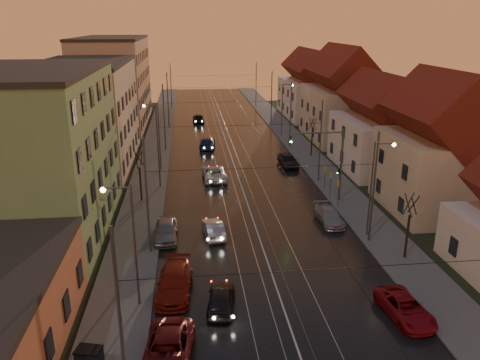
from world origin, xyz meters
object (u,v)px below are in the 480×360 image
object	(u,v)px
driving_car_1	(213,229)
dumpster	(89,359)
street_lamp_2	(156,130)
parked_right_2	(288,160)
parked_left_3	(166,230)
driving_car_4	(198,118)
driving_car_2	(214,173)
traffic_light_mast	(332,156)
street_lamp_1	(375,180)
parked_left_1	(167,352)
street_lamp_3	(284,104)
parked_right_1	(329,216)
driving_car_3	(207,143)
driving_car_0	(221,299)
parked_right_0	(405,308)
parked_left_2	(174,282)
street_lamp_0	(129,234)

from	to	relation	value
driving_car_1	dumpster	size ratio (longest dim) A/B	3.39
street_lamp_2	parked_right_2	size ratio (longest dim) A/B	1.76
driving_car_1	parked_left_3	size ratio (longest dim) A/B	0.90
driving_car_4	parked_right_2	distance (m)	29.13
driving_car_2	driving_car_4	distance (m)	31.34
street_lamp_2	parked_right_2	bearing A→B (deg)	-0.00
traffic_light_mast	driving_car_1	size ratio (longest dim) A/B	1.77
street_lamp_1	parked_left_1	world-z (taller)	street_lamp_1
parked_left_3	dumpster	xyz separation A→B (m)	(-3.22, -14.85, -0.07)
street_lamp_3	parked_right_1	world-z (taller)	street_lamp_3
street_lamp_1	driving_car_4	distance (m)	49.19
street_lamp_2	parked_left_1	world-z (taller)	street_lamp_2
traffic_light_mast	driving_car_2	xyz separation A→B (m)	(-10.73, 8.00, -3.86)
parked_left_1	street_lamp_1	bearing A→B (deg)	45.89
street_lamp_2	driving_car_3	world-z (taller)	street_lamp_2
driving_car_2	driving_car_3	distance (m)	13.82
driving_car_0	parked_right_0	size ratio (longest dim) A/B	0.88
street_lamp_3	driving_car_4	xyz separation A→B (m)	(-12.73, 11.33, -4.11)
driving_car_1	driving_car_3	world-z (taller)	driving_car_3
driving_car_0	dumpster	size ratio (longest dim) A/B	3.32
parked_right_0	driving_car_3	bearing A→B (deg)	97.83
street_lamp_3	parked_left_2	xyz separation A→B (m)	(-15.77, -42.76, -4.12)
street_lamp_0	driving_car_4	distance (m)	55.76
street_lamp_2	parked_left_2	distance (m)	27.19
street_lamp_2	parked_left_3	bearing A→B (deg)	-85.12
street_lamp_2	parked_left_1	xyz separation A→B (m)	(2.24, -33.43, -4.14)
street_lamp_3	driving_car_1	xyz separation A→B (m)	(-12.78, -34.58, -4.21)
parked_left_2	parked_left_1	bearing A→B (deg)	-87.60
traffic_light_mast	parked_right_2	xyz separation A→B (m)	(-1.54, 12.00, -3.82)
street_lamp_2	driving_car_4	bearing A→B (deg)	78.66
street_lamp_3	driving_car_0	bearing A→B (deg)	-106.05
driving_car_1	parked_right_1	distance (m)	10.32
driving_car_3	parked_left_1	bearing A→B (deg)	89.74
driving_car_0	driving_car_1	xyz separation A→B (m)	(0.11, 10.23, -0.01)
parked_left_3	driving_car_0	bearing A→B (deg)	-69.74
traffic_light_mast	driving_car_3	distance (m)	24.69
driving_car_4	parked_right_1	world-z (taller)	driving_car_4
driving_car_4	parked_left_2	bearing A→B (deg)	84.24
traffic_light_mast	street_lamp_3	bearing A→B (deg)	87.73
driving_car_1	driving_car_3	xyz separation A→B (m)	(0.79, 28.40, 0.07)
driving_car_0	driving_car_2	bearing A→B (deg)	-84.60
driving_car_0	parked_left_2	world-z (taller)	parked_left_2
street_lamp_1	parked_right_0	xyz separation A→B (m)	(-2.13, -10.93, -4.25)
driving_car_3	parked_right_1	xyz separation A→B (m)	(9.41, -26.78, -0.09)
street_lamp_0	parked_right_0	distance (m)	16.89
parked_left_3	parked_right_2	size ratio (longest dim) A/B	0.99
driving_car_4	parked_right_2	world-z (taller)	driving_car_4
street_lamp_1	parked_left_2	bearing A→B (deg)	-156.78
driving_car_1	parked_right_0	size ratio (longest dim) A/B	0.90
driving_car_0	dumpster	world-z (taller)	driving_car_0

